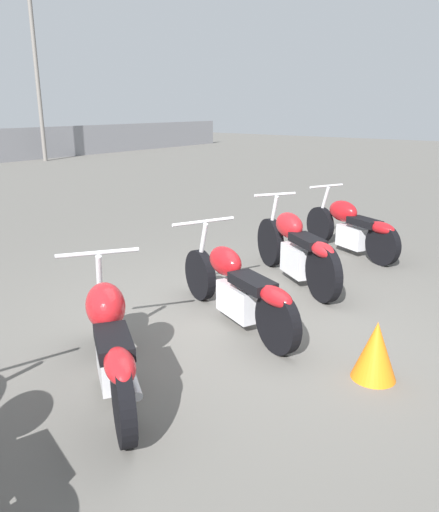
# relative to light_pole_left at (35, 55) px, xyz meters

# --- Properties ---
(ground_plane) EXTENTS (60.00, 60.00, 0.00)m
(ground_plane) POSITION_rel_light_pole_left_xyz_m (-8.08, -15.26, -3.96)
(ground_plane) COLOR #5B5954
(light_pole_left) EXTENTS (0.70, 0.35, 6.60)m
(light_pole_left) POSITION_rel_light_pole_left_xyz_m (0.00, 0.00, 0.00)
(light_pole_left) COLOR slate
(light_pole_left) RESTS_ON ground_plane
(motorcycle_slot_1) EXTENTS (1.22, 1.67, 0.95)m
(motorcycle_slot_1) POSITION_rel_light_pole_left_xyz_m (-9.73, -15.11, -3.54)
(motorcycle_slot_1) COLOR black
(motorcycle_slot_1) RESTS_ON ground_plane
(motorcycle_slot_2) EXTENTS (1.06, 1.93, 0.94)m
(motorcycle_slot_2) POSITION_rel_light_pole_left_xyz_m (-8.16, -15.18, -3.57)
(motorcycle_slot_2) COLOR black
(motorcycle_slot_2) RESTS_ON ground_plane
(motorcycle_slot_3) EXTENTS (1.23, 1.77, 1.02)m
(motorcycle_slot_3) POSITION_rel_light_pole_left_xyz_m (-6.70, -15.03, -3.52)
(motorcycle_slot_3) COLOR black
(motorcycle_slot_3) RESTS_ON ground_plane
(motorcycle_slot_4) EXTENTS (1.00, 1.79, 0.94)m
(motorcycle_slot_4) POSITION_rel_light_pole_left_xyz_m (-5.07, -15.07, -3.56)
(motorcycle_slot_4) COLOR black
(motorcycle_slot_4) RESTS_ON ground_plane
(traffic_cone_near) EXTENTS (0.35, 0.35, 0.37)m
(traffic_cone_near) POSITION_rel_light_pole_left_xyz_m (-4.02, -14.80, -3.78)
(traffic_cone_near) COLOR orange
(traffic_cone_near) RESTS_ON ground_plane
(traffic_cone_far) EXTENTS (0.36, 0.36, 0.49)m
(traffic_cone_far) POSITION_rel_light_pole_left_xyz_m (-8.35, -16.66, -3.71)
(traffic_cone_far) COLOR orange
(traffic_cone_far) RESTS_ON ground_plane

